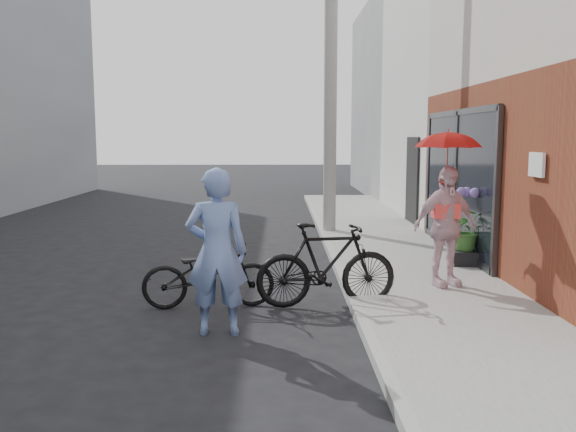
{
  "coord_description": "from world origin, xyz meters",
  "views": [
    {
      "loc": [
        -0.0,
        -7.23,
        2.16
      ],
      "look_at": [
        0.12,
        0.89,
        1.1
      ],
      "focal_mm": 38.0,
      "sensor_mm": 36.0,
      "label": 1
    }
  ],
  "objects_px": {
    "utility_pole": "(331,73)",
    "bike_left": "(209,274)",
    "kimono_woman": "(445,226)",
    "officer": "(217,252)",
    "bike_right": "(326,265)",
    "planter": "(466,257)"
  },
  "relations": [
    {
      "from": "utility_pole",
      "to": "bike_left",
      "type": "xyz_separation_m",
      "value": [
        -2.0,
        -5.67,
        -3.06
      ]
    },
    {
      "from": "bike_left",
      "to": "kimono_woman",
      "type": "xyz_separation_m",
      "value": [
        3.16,
        0.62,
        0.51
      ]
    },
    {
      "from": "utility_pole",
      "to": "officer",
      "type": "relative_size",
      "value": 3.81
    },
    {
      "from": "officer",
      "to": "bike_right",
      "type": "relative_size",
      "value": 1.02
    },
    {
      "from": "kimono_woman",
      "to": "planter",
      "type": "bearing_deg",
      "value": 42.2
    },
    {
      "from": "officer",
      "to": "bike_right",
      "type": "distance_m",
      "value": 1.71
    },
    {
      "from": "utility_pole",
      "to": "bike_left",
      "type": "distance_m",
      "value": 6.75
    },
    {
      "from": "kimono_woman",
      "to": "officer",
      "type": "bearing_deg",
      "value": -170.32
    },
    {
      "from": "bike_right",
      "to": "kimono_woman",
      "type": "xyz_separation_m",
      "value": [
        1.67,
        0.59,
        0.4
      ]
    },
    {
      "from": "bike_left",
      "to": "bike_right",
      "type": "distance_m",
      "value": 1.5
    },
    {
      "from": "bike_left",
      "to": "bike_right",
      "type": "relative_size",
      "value": 0.92
    },
    {
      "from": "officer",
      "to": "planter",
      "type": "relative_size",
      "value": 4.24
    },
    {
      "from": "kimono_woman",
      "to": "planter",
      "type": "relative_size",
      "value": 3.8
    },
    {
      "from": "officer",
      "to": "bike_left",
      "type": "distance_m",
      "value": 1.16
    },
    {
      "from": "bike_right",
      "to": "planter",
      "type": "height_order",
      "value": "bike_right"
    },
    {
      "from": "officer",
      "to": "kimono_woman",
      "type": "distance_m",
      "value": 3.38
    },
    {
      "from": "bike_right",
      "to": "officer",
      "type": "bearing_deg",
      "value": 121.39
    },
    {
      "from": "bike_left",
      "to": "kimono_woman",
      "type": "distance_m",
      "value": 3.26
    },
    {
      "from": "utility_pole",
      "to": "bike_right",
      "type": "distance_m",
      "value": 6.39
    },
    {
      "from": "utility_pole",
      "to": "officer",
      "type": "height_order",
      "value": "utility_pole"
    },
    {
      "from": "utility_pole",
      "to": "bike_left",
      "type": "relative_size",
      "value": 4.2
    },
    {
      "from": "kimono_woman",
      "to": "bike_right",
      "type": "bearing_deg",
      "value": 179.83
    }
  ]
}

